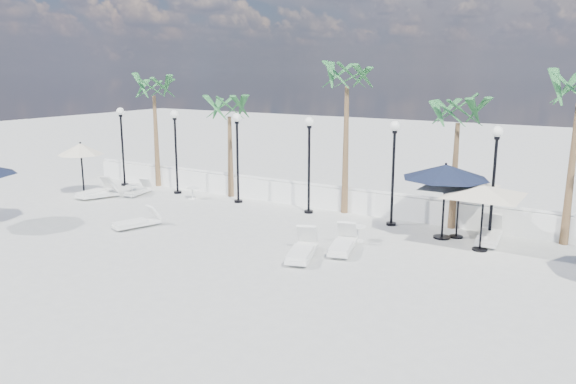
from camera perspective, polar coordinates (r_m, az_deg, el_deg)
The scene contains 26 objects.
ground at distance 17.42m, azimuth -8.55°, elevation -6.64°, with size 100.00×100.00×0.00m, color #A5A6A0.
balustrade at distance 23.29m, azimuth 3.33°, elevation -0.49°, with size 26.00×0.30×1.01m.
lamppost_0 at distance 28.67m, azimuth -16.53°, elevation 5.54°, with size 0.36×0.36×3.84m.
lamppost_1 at distance 26.19m, azimuth -11.36°, elevation 5.21°, with size 0.36×0.36×3.84m.
lamppost_2 at distance 23.96m, azimuth -5.18°, elevation 4.76°, with size 0.36×0.36×3.84m.
lamppost_3 at distance 22.06m, azimuth 2.16°, elevation 4.15°, with size 0.36×0.36×3.84m.
lamppost_4 at distance 20.59m, azimuth 10.68°, elevation 3.37°, with size 0.36×0.36×3.84m.
lamppost_5 at distance 19.64m, azimuth 20.25°, elevation 2.39°, with size 0.36×0.36×3.84m.
palm_0 at distance 27.99m, azimuth -13.47°, elevation 9.75°, with size 2.60×2.60×5.50m.
palm_1 at distance 25.07m, azimuth -5.98°, elevation 7.98°, with size 2.60×2.60×4.70m.
palm_2 at distance 22.00m, azimuth 6.03°, elevation 10.93°, with size 2.60×2.60×6.10m.
palm_3 at distance 20.58m, azimuth 16.90°, elevation 7.14°, with size 2.60×2.60×4.90m.
lounger_0 at distance 26.77m, azimuth -18.92°, elevation 0.06°, with size 0.79×2.03×0.75m.
lounger_1 at distance 26.39m, azimuth -18.55°, elevation -0.18°, with size 1.08×1.69×0.61m.
lounger_2 at distance 26.65m, azimuth -14.94°, elevation 0.16°, with size 0.86×1.70×0.61m.
lounger_3 at distance 21.13m, azimuth -15.08°, elevation -2.93°, with size 1.10×1.84×0.66m.
lounger_4 at distance 17.14m, azimuth 1.46°, elevation -5.91°, with size 1.27×2.15×0.77m.
lounger_5 at distance 19.85m, azimuth 19.76°, elevation -4.11°, with size 0.85×2.09×0.76m.
lounger_6 at distance 17.84m, azimuth 5.59°, elevation -5.28°, with size 1.13×2.03×0.73m.
side_table_0 at distance 25.22m, azimuth -9.69°, elevation -0.01°, with size 0.54×0.54×0.52m.
side_table_1 at distance 26.24m, azimuth -15.58°, elevation 0.21°, with size 0.55×0.55×0.53m.
side_table_2 at distance 18.89m, azimuth 7.09°, elevation -4.07°, with size 0.55×0.55×0.53m.
parasol_navy_mid at distance 19.38m, azimuth 15.72°, elevation 1.97°, with size 2.91×2.91×2.61m.
parasol_cream_sq_a at distance 19.65m, azimuth 17.06°, elevation 1.29°, with size 4.50×4.50×2.21m.
parasol_cream_sq_b at distance 18.43m, azimuth 19.33°, elevation 0.59°, with size 4.52×4.52×2.27m.
parasol_cream_small at distance 26.82m, azimuth -20.31°, elevation 4.04°, with size 2.02×2.02×2.48m.
Camera 1 is at (10.71, -12.54, 5.61)m, focal length 35.00 mm.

